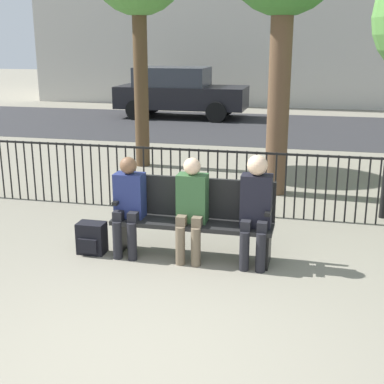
{
  "coord_description": "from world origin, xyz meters",
  "views": [
    {
      "loc": [
        1.32,
        -3.52,
        2.46
      ],
      "look_at": [
        0.0,
        2.16,
        0.8
      ],
      "focal_mm": 50.0,
      "sensor_mm": 36.0,
      "label": 1
    }
  ],
  "objects_px": {
    "backpack": "(92,238)",
    "parked_car_0": "(179,92)",
    "seated_person_1": "(191,204)",
    "seated_person_2": "(256,205)",
    "park_bench": "(194,215)",
    "seated_person_0": "(129,201)"
  },
  "relations": [
    {
      "from": "backpack",
      "to": "parked_car_0",
      "type": "xyz_separation_m",
      "value": [
        -1.88,
        11.56,
        0.66
      ]
    },
    {
      "from": "park_bench",
      "to": "parked_car_0",
      "type": "height_order",
      "value": "parked_car_0"
    },
    {
      "from": "park_bench",
      "to": "backpack",
      "type": "height_order",
      "value": "park_bench"
    },
    {
      "from": "seated_person_2",
      "to": "park_bench",
      "type": "bearing_deg",
      "value": 170.22
    },
    {
      "from": "park_bench",
      "to": "parked_car_0",
      "type": "distance_m",
      "value": 11.76
    },
    {
      "from": "park_bench",
      "to": "backpack",
      "type": "bearing_deg",
      "value": -169.61
    },
    {
      "from": "seated_person_1",
      "to": "parked_car_0",
      "type": "relative_size",
      "value": 0.29
    },
    {
      "from": "backpack",
      "to": "parked_car_0",
      "type": "height_order",
      "value": "parked_car_0"
    },
    {
      "from": "seated_person_1",
      "to": "backpack",
      "type": "relative_size",
      "value": 3.17
    },
    {
      "from": "seated_person_1",
      "to": "seated_person_0",
      "type": "bearing_deg",
      "value": -179.88
    },
    {
      "from": "backpack",
      "to": "parked_car_0",
      "type": "relative_size",
      "value": 0.09
    },
    {
      "from": "seated_person_1",
      "to": "backpack",
      "type": "bearing_deg",
      "value": -175.73
    },
    {
      "from": "seated_person_0",
      "to": "seated_person_1",
      "type": "relative_size",
      "value": 0.98
    },
    {
      "from": "seated_person_1",
      "to": "seated_person_2",
      "type": "xyz_separation_m",
      "value": [
        0.73,
        0.0,
        0.05
      ]
    },
    {
      "from": "park_bench",
      "to": "backpack",
      "type": "xyz_separation_m",
      "value": [
        -1.2,
        -0.22,
        -0.31
      ]
    },
    {
      "from": "seated_person_0",
      "to": "backpack",
      "type": "height_order",
      "value": "seated_person_0"
    },
    {
      "from": "park_bench",
      "to": "seated_person_1",
      "type": "bearing_deg",
      "value": -87.71
    },
    {
      "from": "seated_person_0",
      "to": "backpack",
      "type": "xyz_separation_m",
      "value": [
        -0.45,
        -0.09,
        -0.47
      ]
    },
    {
      "from": "seated_person_1",
      "to": "parked_car_0",
      "type": "distance_m",
      "value": 11.88
    },
    {
      "from": "seated_person_2",
      "to": "seated_person_1",
      "type": "bearing_deg",
      "value": -179.73
    },
    {
      "from": "parked_car_0",
      "to": "seated_person_2",
      "type": "bearing_deg",
      "value": -71.63
    },
    {
      "from": "seated_person_2",
      "to": "backpack",
      "type": "relative_size",
      "value": 3.34
    }
  ]
}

